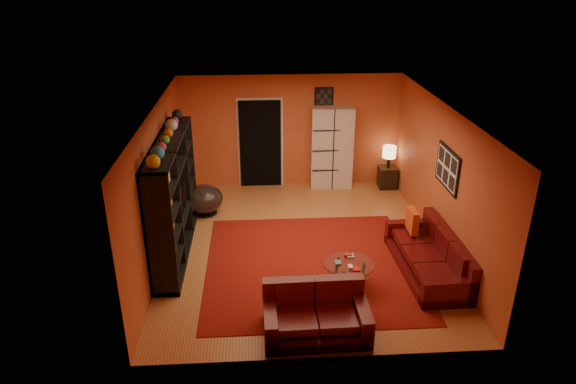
{
  "coord_description": "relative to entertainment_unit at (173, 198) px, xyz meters",
  "views": [
    {
      "loc": [
        -0.78,
        -8.32,
        4.78
      ],
      "look_at": [
        -0.24,
        0.1,
        1.05
      ],
      "focal_mm": 32.0,
      "sensor_mm": 36.0,
      "label": 1
    }
  ],
  "objects": [
    {
      "name": "side_table",
      "position": [
        4.53,
        2.63,
        -0.8
      ],
      "size": [
        0.4,
        0.4,
        0.5
      ],
      "primitive_type": "cube",
      "rotation": [
        0.0,
        0.0,
        -0.0
      ],
      "color": "black",
      "rests_on": "floor"
    },
    {
      "name": "sofa",
      "position": [
        4.41,
        -1.01,
        -0.76
      ],
      "size": [
        0.95,
        2.18,
        0.85
      ],
      "rotation": [
        0.0,
        0.0,
        0.03
      ],
      "color": "#43080C",
      "rests_on": "rug"
    },
    {
      "name": "table_lamp",
      "position": [
        4.53,
        2.63,
        -0.19
      ],
      "size": [
        0.31,
        0.31,
        0.51
      ],
      "color": "black",
      "rests_on": "side_table"
    },
    {
      "name": "wall_left",
      "position": [
        -0.23,
        0.0,
        0.25
      ],
      "size": [
        0.0,
        6.0,
        6.0
      ],
      "primitive_type": "plane",
      "rotation": [
        1.57,
        0.0,
        1.57
      ],
      "color": "#B84C28",
      "rests_on": "floor"
    },
    {
      "name": "ceiling",
      "position": [
        2.27,
        0.0,
        1.55
      ],
      "size": [
        6.0,
        6.0,
        0.0
      ],
      "primitive_type": "plane",
      "rotation": [
        3.14,
        0.0,
        0.0
      ],
      "color": "white",
      "rests_on": "wall_back"
    },
    {
      "name": "entertainment_unit",
      "position": [
        0.0,
        0.0,
        0.0
      ],
      "size": [
        0.45,
        3.0,
        2.1
      ],
      "primitive_type": "cube",
      "color": "black",
      "rests_on": "floor"
    },
    {
      "name": "wall_back",
      "position": [
        2.27,
        3.0,
        0.25
      ],
      "size": [
        6.0,
        0.0,
        6.0
      ],
      "primitive_type": "plane",
      "rotation": [
        1.57,
        0.0,
        0.0
      ],
      "color": "#B84C28",
      "rests_on": "floor"
    },
    {
      "name": "wall_art_back",
      "position": [
        3.02,
        2.98,
        1.0
      ],
      "size": [
        0.42,
        0.03,
        0.52
      ],
      "primitive_type": "cube",
      "color": "black",
      "rests_on": "wall_back"
    },
    {
      "name": "wall_art_right",
      "position": [
        4.75,
        -0.3,
        0.55
      ],
      "size": [
        0.03,
        1.0,
        0.7
      ],
      "primitive_type": "cube",
      "color": "black",
      "rests_on": "wall_right"
    },
    {
      "name": "throw_pillow",
      "position": [
        4.22,
        -0.34,
        -0.42
      ],
      "size": [
        0.12,
        0.42,
        0.42
      ],
      "primitive_type": "cube",
      "color": "red",
      "rests_on": "sofa"
    },
    {
      "name": "floor",
      "position": [
        2.27,
        0.0,
        -1.05
      ],
      "size": [
        6.0,
        6.0,
        0.0
      ],
      "primitive_type": "plane",
      "color": "#9C5B30",
      "rests_on": "ground"
    },
    {
      "name": "wall_right",
      "position": [
        4.78,
        0.0,
        0.25
      ],
      "size": [
        0.0,
        6.0,
        6.0
      ],
      "primitive_type": "plane",
      "rotation": [
        1.57,
        0.0,
        -1.57
      ],
      "color": "#B84C28",
      "rests_on": "floor"
    },
    {
      "name": "bowl_chair",
      "position": [
        0.37,
        1.48,
        -0.71
      ],
      "size": [
        0.78,
        0.78,
        0.63
      ],
      "color": "black",
      "rests_on": "floor"
    },
    {
      "name": "loveseat",
      "position": [
        2.26,
        -2.42,
        -0.76
      ],
      "size": [
        1.48,
        0.91,
        0.85
      ],
      "rotation": [
        0.0,
        0.0,
        1.59
      ],
      "color": "#43080C",
      "rests_on": "rug"
    },
    {
      "name": "doorway",
      "position": [
        1.57,
        2.96,
        -0.03
      ],
      "size": [
        0.95,
        0.1,
        2.04
      ],
      "primitive_type": "cube",
      "color": "black",
      "rests_on": "floor"
    },
    {
      "name": "rug",
      "position": [
        2.38,
        -0.7,
        -1.04
      ],
      "size": [
        3.6,
        3.6,
        0.01
      ],
      "primitive_type": "cube",
      "color": "#630F0B",
      "rests_on": "floor"
    },
    {
      "name": "storage_cabinet",
      "position": [
        3.22,
        2.8,
        -0.1
      ],
      "size": [
        0.98,
        0.49,
        1.9
      ],
      "primitive_type": "cube",
      "rotation": [
        0.0,
        0.0,
        -0.07
      ],
      "color": "beige",
      "rests_on": "floor"
    },
    {
      "name": "coffee_table",
      "position": [
        2.92,
        -1.34,
        -0.69
      ],
      "size": [
        0.81,
        0.81,
        0.4
      ],
      "rotation": [
        0.0,
        0.0,
        0.18
      ],
      "color": "silver",
      "rests_on": "floor"
    },
    {
      "name": "wall_front",
      "position": [
        2.27,
        -3.0,
        0.25
      ],
      "size": [
        6.0,
        0.0,
        6.0
      ],
      "primitive_type": "plane",
      "rotation": [
        -1.57,
        0.0,
        0.0
      ],
      "color": "#B84C28",
      "rests_on": "floor"
    },
    {
      "name": "tv",
      "position": [
        0.05,
        -0.09,
        -0.08
      ],
      "size": [
        0.87,
        0.11,
        0.5
      ],
      "primitive_type": "imported",
      "rotation": [
        0.0,
        0.0,
        1.57
      ],
      "color": "black",
      "rests_on": "entertainment_unit"
    }
  ]
}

